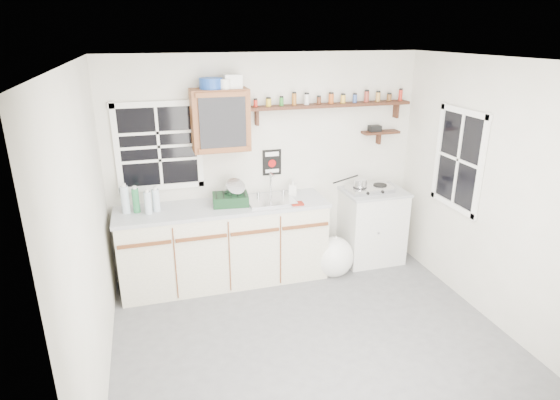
{
  "coord_description": "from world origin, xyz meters",
  "views": [
    {
      "loc": [
        -1.31,
        -3.46,
        2.71
      ],
      "look_at": [
        -0.15,
        0.55,
        1.2
      ],
      "focal_mm": 30.0,
      "sensor_mm": 36.0,
      "label": 1
    }
  ],
  "objects": [
    {
      "name": "rag",
      "position": [
        0.2,
        1.1,
        0.93
      ],
      "size": [
        0.14,
        0.12,
        0.02
      ],
      "primitive_type": "cube",
      "rotation": [
        0.0,
        0.0,
        -0.06
      ],
      "color": "maroon",
      "rests_on": "main_cabinet"
    },
    {
      "name": "secondary_shelf",
      "position": [
        1.36,
        1.52,
        1.58
      ],
      "size": [
        0.45,
        0.16,
        0.24
      ],
      "color": "black",
      "rests_on": "wall_back"
    },
    {
      "name": "water_bottles",
      "position": [
        -1.45,
        1.33,
        1.05
      ],
      "size": [
        0.39,
        0.16,
        0.32
      ],
      "color": "silver",
      "rests_on": "main_cabinet"
    },
    {
      "name": "warning_sign",
      "position": [
        0.05,
        1.59,
        1.28
      ],
      "size": [
        0.22,
        0.02,
        0.3
      ],
      "color": "black",
      "rests_on": "wall_back"
    },
    {
      "name": "saucepan",
      "position": [
        1.04,
        1.31,
        1.03
      ],
      "size": [
        0.35,
        0.27,
        0.17
      ],
      "rotation": [
        0.0,
        0.0,
        -0.76
      ],
      "color": "silver",
      "rests_on": "hotplate"
    },
    {
      "name": "spice_shelf",
      "position": [
        0.73,
        1.51,
        1.93
      ],
      "size": [
        1.91,
        0.18,
        0.35
      ],
      "color": "black",
      "rests_on": "wall_back"
    },
    {
      "name": "room",
      "position": [
        0.0,
        0.0,
        1.25
      ],
      "size": [
        3.64,
        3.24,
        2.54
      ],
      "color": "#525255",
      "rests_on": "ground"
    },
    {
      "name": "window_back",
      "position": [
        -1.2,
        1.59,
        1.55
      ],
      "size": [
        0.93,
        0.03,
        0.98
      ],
      "color": "black",
      "rests_on": "wall_back"
    },
    {
      "name": "sink",
      "position": [
        -0.05,
        1.3,
        0.93
      ],
      "size": [
        0.52,
        0.44,
        0.29
      ],
      "color": "silver",
      "rests_on": "main_cabinet"
    },
    {
      "name": "upper_cabinet",
      "position": [
        -0.55,
        1.44,
        1.82
      ],
      "size": [
        0.6,
        0.32,
        0.65
      ],
      "color": "#5B2C16",
      "rests_on": "wall_back"
    },
    {
      "name": "hotplate",
      "position": [
        1.18,
        1.31,
        0.95
      ],
      "size": [
        0.53,
        0.29,
        0.08
      ],
      "rotation": [
        0.0,
        0.0,
        0.02
      ],
      "color": "silver",
      "rests_on": "right_cabinet"
    },
    {
      "name": "soap_bottle",
      "position": [
        0.25,
        1.41,
        1.02
      ],
      "size": [
        0.11,
        0.12,
        0.2
      ],
      "primitive_type": "imported",
      "rotation": [
        0.0,
        0.0,
        -0.34
      ],
      "color": "silver",
      "rests_on": "main_cabinet"
    },
    {
      "name": "window_right",
      "position": [
        1.79,
        0.55,
        1.45
      ],
      "size": [
        0.03,
        0.78,
        1.08
      ],
      "color": "black",
      "rests_on": "wall_back"
    },
    {
      "name": "right_cabinet",
      "position": [
        1.25,
        1.32,
        0.46
      ],
      "size": [
        0.73,
        0.57,
        0.91
      ],
      "color": "silver",
      "rests_on": "floor"
    },
    {
      "name": "upper_cabinet_clutter",
      "position": [
        -0.54,
        1.44,
        2.21
      ],
      "size": [
        0.44,
        0.24,
        0.14
      ],
      "color": "#173D96",
      "rests_on": "upper_cabinet"
    },
    {
      "name": "trash_bag",
      "position": [
        0.67,
        1.1,
        0.22
      ],
      "size": [
        0.44,
        0.4,
        0.51
      ],
      "color": "white",
      "rests_on": "floor"
    },
    {
      "name": "dish_rack",
      "position": [
        -0.48,
        1.31,
        1.01
      ],
      "size": [
        0.41,
        0.33,
        0.29
      ],
      "rotation": [
        0.0,
        0.0,
        -0.11
      ],
      "color": "black",
      "rests_on": "main_cabinet"
    },
    {
      "name": "main_cabinet",
      "position": [
        -0.58,
        1.3,
        0.46
      ],
      "size": [
        2.31,
        0.63,
        0.92
      ],
      "color": "#BDB89D",
      "rests_on": "floor"
    }
  ]
}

